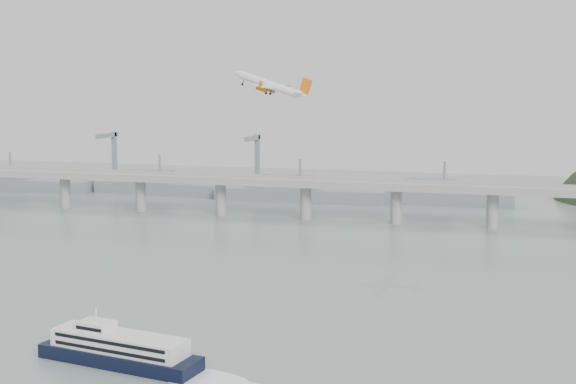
% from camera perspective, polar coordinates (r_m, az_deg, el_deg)
% --- Properties ---
extents(ground, '(900.00, 900.00, 0.00)m').
position_cam_1_polar(ground, '(232.34, -3.68, -10.66)').
color(ground, slate).
rests_on(ground, ground).
extents(bridge, '(800.00, 22.00, 23.90)m').
position_cam_1_polar(bridge, '(418.31, 5.15, 0.17)').
color(bridge, gray).
rests_on(bridge, ground).
extents(distant_fleet, '(453.00, 60.90, 40.00)m').
position_cam_1_polar(distant_fleet, '(529.43, -10.19, 0.46)').
color(distant_fleet, slate).
rests_on(distant_fleet, ground).
extents(ferry, '(76.36, 22.31, 14.46)m').
position_cam_1_polar(ferry, '(214.54, -12.38, -11.33)').
color(ferry, black).
rests_on(ferry, ground).
extents(airliner, '(35.99, 32.57, 13.59)m').
position_cam_1_polar(airliner, '(322.22, -1.30, 7.91)').
color(airliner, white).
rests_on(airliner, ground).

